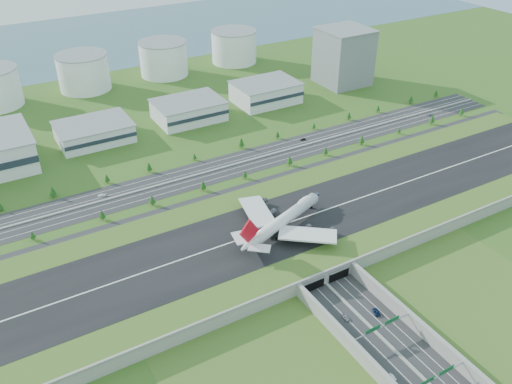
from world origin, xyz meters
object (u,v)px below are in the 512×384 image
car_1 (392,377)px  car_7 (102,195)px  car_0 (346,318)px  car_2 (376,312)px  office_tower (344,57)px  car_5 (303,139)px  car_6 (430,114)px  boeing_747 (283,220)px

car_1 → car_7: car_7 is taller
car_0 → car_2: 16.86m
office_tower → car_7: bearing=-161.6°
car_0 → car_7: 192.61m
car_2 → car_5: 201.65m
car_2 → car_5: bearing=-94.3°
office_tower → car_6: (18.29, -106.84, -26.55)m
car_2 → car_5: size_ratio=1.32×
car_0 → car_5: 204.55m
car_6 → car_2: bearing=118.3°
car_6 → car_0: bearing=115.5°
boeing_747 → car_7: boeing_747 is taller
car_2 → car_6: 269.14m
car_1 → office_tower: bearing=55.1°
car_0 → car_6: bearing=36.3°
car_0 → car_7: car_0 is taller
car_1 → car_6: car_6 is taller
car_2 → car_0: bearing=3.2°
boeing_747 → car_0: size_ratio=15.38×
car_6 → car_5: bearing=72.4°
boeing_747 → car_5: bearing=30.3°
car_2 → car_6: car_2 is taller
car_0 → car_2: car_2 is taller
car_2 → office_tower: bearing=-105.5°
car_5 → car_2: bearing=-16.0°
car_6 → car_1: bearing=121.0°
car_0 → car_7: bearing=112.6°
car_1 → car_2: 41.06m
car_0 → car_1: bearing=-96.6°
office_tower → car_2: 336.81m
car_1 → car_7: size_ratio=0.73×
office_tower → car_7: (-280.63, -93.62, -26.58)m
car_2 → car_6: (209.13, 169.41, -0.00)m
boeing_747 → office_tower: bearing=24.7°
car_0 → car_6: size_ratio=0.82×
car_1 → boeing_747: bearing=82.7°
car_1 → car_5: 242.45m
boeing_747 → car_7: size_ratio=13.55×
boeing_747 → car_5: boeing_747 is taller
office_tower → car_6: size_ratio=9.23×
car_7 → car_2: bearing=48.5°
car_2 → car_6: bearing=-121.9°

